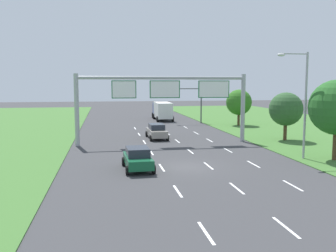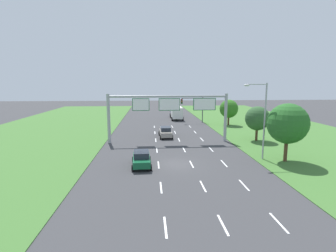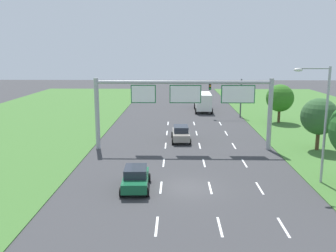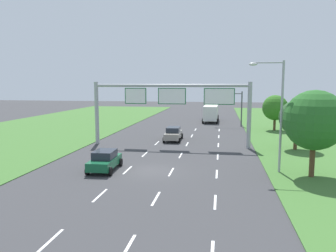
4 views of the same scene
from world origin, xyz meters
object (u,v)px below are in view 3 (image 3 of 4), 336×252
Objects in this scene: roadside_tree_far at (280,98)px; car_near_red at (136,178)px; street_lamp at (321,115)px; box_truck at (203,101)px; roadside_tree_mid at (319,117)px; car_lead_silver at (181,133)px; sign_gantry at (186,100)px; traffic_light_mast at (228,91)px.

car_near_red is at bearing -123.65° from roadside_tree_far.
roadside_tree_far is (3.60, 23.60, -1.73)m from street_lamp.
roadside_tree_far is (9.53, -10.35, 1.72)m from box_truck.
car_lead_silver is at bearing 164.58° from roadside_tree_mid.
traffic_light_mast is (6.46, 18.12, -1.07)m from sign_gantry.
traffic_light_mast is 27.76m from street_lamp.
car_lead_silver is (3.35, 14.45, 0.02)m from car_near_red.
roadside_tree_mid is (3.50, 9.29, -1.73)m from street_lamp.
roadside_tree_mid reaches higher than car_lead_silver.
street_lamp is (13.10, 1.50, 4.27)m from car_near_red.
box_truck is (3.82, 20.99, 0.80)m from car_lead_silver.
car_near_red is at bearing -146.97° from roadside_tree_mid.
box_truck is (7.17, 35.44, 0.82)m from car_near_red.
sign_gantry is 19.20m from roadside_tree_far.
car_lead_silver is at bearing -141.45° from roadside_tree_far.
roadside_tree_mid reaches higher than car_near_red.
roadside_tree_far reaches higher than roadside_tree_mid.
street_lamp reaches higher than box_truck.
roadside_tree_far reaches higher than car_lead_silver.
traffic_light_mast is (3.09, -6.36, 2.24)m from box_truck.
car_lead_silver is at bearing 97.35° from sign_gantry.
roadside_tree_far is at bearing 37.18° from car_lead_silver.
box_truck is 24.93m from sign_gantry.
roadside_tree_far is (6.44, -3.99, -0.52)m from traffic_light_mast.
roadside_tree_mid is at bearing -0.78° from sign_gantry.
roadside_tree_mid is at bearing 69.37° from street_lamp.
street_lamp is at bearing -98.68° from roadside_tree_far.
roadside_tree_mid is at bearing -90.42° from roadside_tree_far.
traffic_light_mast is at bearing 63.34° from car_lead_silver.
box_truck is 14.17m from roadside_tree_far.
street_lamp is (5.93, -33.94, 3.45)m from box_truck.
sign_gantry reaches higher than roadside_tree_mid.
box_truck is at bearing 82.15° from sign_gantry.
box_truck is 1.00× the size of street_lamp.
traffic_light_mast is (10.26, 29.09, 3.06)m from car_near_red.
car_lead_silver reaches higher than car_near_red.
car_near_red is 0.79× the size of roadside_tree_mid.
traffic_light_mast is at bearing 95.88° from street_lamp.
roadside_tree_mid is at bearing -70.88° from traffic_light_mast.
car_lead_silver is 13.98m from roadside_tree_mid.
street_lamp reaches higher than traffic_light_mast.
box_truck reaches higher than car_near_red.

